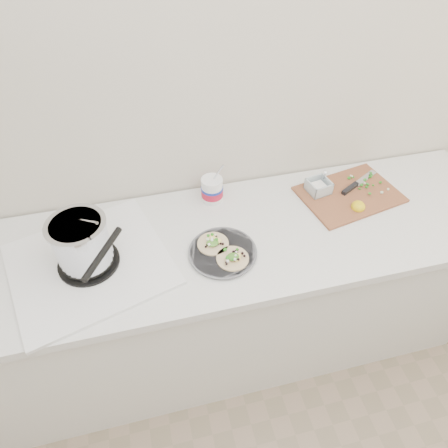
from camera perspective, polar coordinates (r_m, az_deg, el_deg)
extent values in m
cube|color=beige|center=(1.62, -1.72, 16.13)|extent=(3.50, 0.05, 2.60)
cube|color=silver|center=(2.00, 0.69, -10.58)|extent=(2.40, 0.62, 0.86)
cube|color=silver|center=(1.64, 1.00, -2.24)|extent=(2.44, 0.66, 0.04)
cube|color=silver|center=(1.60, -18.61, -5.48)|extent=(0.68, 0.65, 0.01)
cylinder|color=black|center=(1.59, -18.72, -5.17)|extent=(0.23, 0.23, 0.01)
torus|color=black|center=(1.58, -18.85, -4.79)|extent=(0.20, 0.20, 0.02)
cylinder|color=silver|center=(1.51, -19.71, -2.37)|extent=(0.20, 0.20, 0.18)
cylinder|color=#56575D|center=(1.55, -0.20, -4.11)|extent=(0.25, 0.25, 0.01)
cylinder|color=#56575D|center=(1.55, -0.20, -3.99)|extent=(0.27, 0.27, 0.00)
cylinder|color=white|center=(1.75, -1.71, 4.95)|extent=(0.09, 0.09, 0.11)
cylinder|color=#B91431|center=(1.75, -1.71, 4.71)|extent=(0.10, 0.10, 0.04)
cylinder|color=#192D99|center=(1.74, -1.72, 5.17)|extent=(0.10, 0.10, 0.01)
cube|color=brown|center=(1.89, 17.46, 4.06)|extent=(0.48, 0.37, 0.01)
cube|color=white|center=(1.84, 13.32, 5.10)|extent=(0.06, 0.06, 0.03)
ellipsoid|color=yellow|center=(1.81, 18.67, 2.57)|extent=(0.06, 0.06, 0.05)
cube|color=silver|center=(1.99, 19.49, 6.19)|extent=(0.15, 0.10, 0.00)
cube|color=black|center=(1.89, 17.56, 4.88)|extent=(0.10, 0.07, 0.02)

